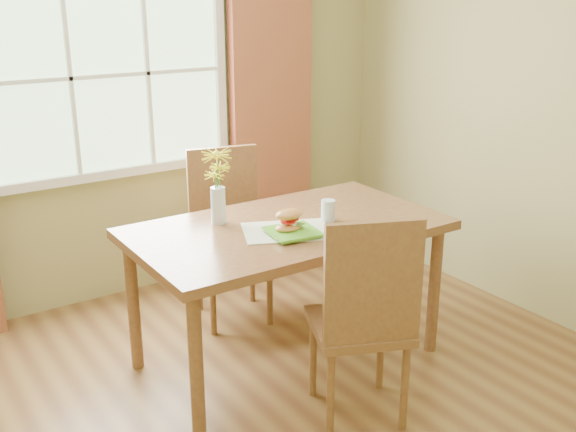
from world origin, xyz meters
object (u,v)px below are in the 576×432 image
Objects in this scene: chair_near at (365,314)px; croissant_sandwich at (289,220)px; flower_vase at (217,179)px; water_glass at (328,211)px; dining_table at (287,239)px; chair_far at (228,226)px.

chair_near is 6.65× the size of croissant_sandwich.
chair_near is at bearing -74.60° from flower_vase.
water_glass is (0.29, 0.06, -0.02)m from croissant_sandwich.
dining_table is at bearing 110.10° from chair_near.
croissant_sandwich reaches higher than water_glass.
croissant_sandwich is at bearing 116.82° from chair_near.
dining_table is 14.33× the size of water_glass.
chair_far is (0.02, 0.71, -0.14)m from dining_table.
water_glass is (0.26, 0.63, 0.28)m from chair_near.
water_glass is at bearing -62.45° from chair_far.
croissant_sandwich is at bearing -58.47° from flower_vase.
croissant_sandwich is at bearing -119.55° from dining_table.
croissant_sandwich is at bearing -168.79° from water_glass.
water_glass is at bearing -17.70° from dining_table.
water_glass is (0.20, -0.78, 0.28)m from chair_far.
dining_table is 0.22m from croissant_sandwich.
flower_vase is (-0.22, 0.36, 0.17)m from croissant_sandwich.
dining_table is 0.27m from water_glass.
dining_table is 4.09× the size of flower_vase.
flower_vase is at bearing 128.47° from chair_near.
chair_near reaches higher than water_glass.
chair_far reaches higher than chair_near.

